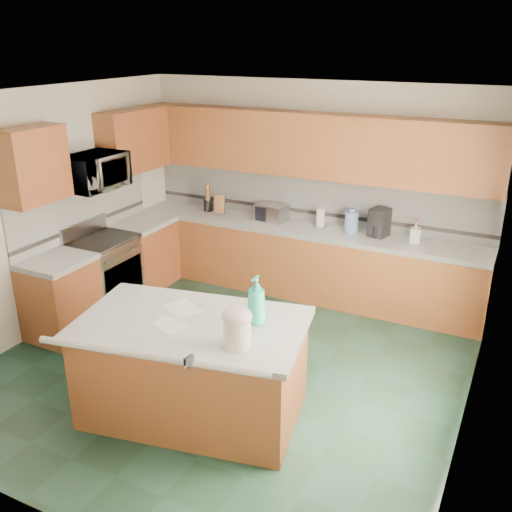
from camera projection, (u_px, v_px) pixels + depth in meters
The scene contains 52 objects.
floor at pixel (228, 365), 5.91m from camera, with size 4.60×4.60×0.00m, color black.
ceiling at pixel (223, 96), 4.93m from camera, with size 4.60×4.60×0.00m, color white.
wall_back at pixel (313, 188), 7.36m from camera, with size 4.60×0.04×2.70m, color silver.
wall_front at pixel (40, 358), 3.48m from camera, with size 4.60×0.04×2.70m, color silver.
wall_left at pixel (45, 212), 6.38m from camera, with size 0.04×4.60×2.70m, color silver.
wall_right at pixel (484, 288), 4.46m from camera, with size 0.04×4.60×2.70m, color silver.
back_base_cab at pixel (302, 263), 7.42m from camera, with size 4.60×0.60×0.86m, color #4E2311.
back_countertop at pixel (303, 229), 7.26m from camera, with size 4.60×0.64×0.06m, color white.
back_upper_cab at pixel (310, 145), 6.99m from camera, with size 4.60×0.33×0.78m, color #4E2311.
back_backsplash at pixel (312, 198), 7.37m from camera, with size 4.60×0.02×0.63m, color silver.
back_accent_band at pixel (312, 212), 7.44m from camera, with size 4.60×0.01×0.05m, color black.
left_base_cab_rear at pixel (144, 256), 7.66m from camera, with size 0.60×0.82×0.86m, color #4E2311.
left_counter_rear at pixel (142, 223), 7.49m from camera, with size 0.64×0.82×0.06m, color white.
left_base_cab_front at pixel (61, 300), 6.38m from camera, with size 0.60×0.72×0.86m, color #4E2311.
left_counter_front at pixel (56, 261), 6.22m from camera, with size 0.64×0.72×0.06m, color white.
left_backsplash at pixel (83, 209), 6.87m from camera, with size 0.02×2.30×0.63m, color silver.
left_accent_band at pixel (85, 225), 6.94m from camera, with size 0.01×2.30×0.05m, color black.
left_upper_cab_rear at pixel (134, 140), 7.28m from camera, with size 0.33×1.09×0.78m, color #4E2311.
left_upper_cab_front at pixel (33, 165), 5.89m from camera, with size 0.33×0.72×0.78m, color #4E2311.
range_body at pixel (105, 276), 7.00m from camera, with size 0.60×0.76×0.88m, color #B7B7BC.
range_oven_door at pixel (124, 283), 6.89m from camera, with size 0.02×0.68×0.55m, color black.
range_cooktop at pixel (101, 240), 6.83m from camera, with size 0.62×0.78×0.04m, color black.
range_handle at pixel (123, 254), 6.74m from camera, with size 0.02×0.02×0.66m, color #B7B7BC.
range_backguard at pixel (83, 228), 6.90m from camera, with size 0.06×0.76×0.18m, color #B7B7BC.
microwave at pixel (94, 172), 6.53m from camera, with size 0.73×0.50×0.41m, color #B7B7BC.
island_base at pixel (193, 371), 5.02m from camera, with size 1.84×1.05×0.86m, color #4E2311.
island_top at pixel (191, 325), 4.86m from camera, with size 1.94×1.15×0.06m, color white.
island_bullnose at pixel (151, 356), 4.38m from camera, with size 0.06×0.06×1.94m, color white.
treat_jar at pixel (237, 333), 4.42m from camera, with size 0.22×0.22×0.23m, color beige.
treat_jar_lid at pixel (237, 316), 4.37m from camera, with size 0.24×0.24×0.15m, color beige.
treat_jar_knob at pixel (237, 310), 4.35m from camera, with size 0.03×0.03×0.08m, color tan.
treat_jar_knob_end_l at pixel (232, 309), 4.37m from camera, with size 0.04×0.04×0.04m, color tan.
treat_jar_knob_end_r at pixel (241, 311), 4.33m from camera, with size 0.04×0.04×0.04m, color tan.
soap_bottle_island at pixel (256, 300), 4.76m from camera, with size 0.16×0.16×0.42m, color #198D76.
paper_sheet_a at pixel (168, 325), 4.79m from camera, with size 0.29×0.22×0.00m, color white.
paper_sheet_b at pixel (183, 308), 5.08m from camera, with size 0.32×0.24×0.00m, color white.
clamp_body at pixel (189, 361), 4.24m from camera, with size 0.03×0.09×0.08m, color black.
clamp_handle at pixel (185, 367), 4.20m from camera, with size 0.01×0.01×0.06m, color black.
knife_block at pixel (220, 205), 7.76m from camera, with size 0.13×0.11×0.25m, color #472814.
utensil_crock at pixel (208, 205), 7.89m from camera, with size 0.12×0.12×0.15m, color black.
utensil_bundle at pixel (208, 192), 7.82m from camera, with size 0.07×0.07×0.22m, color #472814.
toaster_oven at pixel (271, 213), 7.44m from camera, with size 0.39×0.26×0.22m, color #B7B7BC.
toaster_oven_door at pixel (267, 215), 7.34m from camera, with size 0.35×0.01×0.18m, color black.
paper_towel at pixel (320, 218), 7.21m from camera, with size 0.11×0.11×0.24m, color white.
paper_towel_base at pixel (320, 226), 7.25m from camera, with size 0.16×0.16×0.01m, color #B7B7BC.
water_jug at pixel (351, 222), 6.99m from camera, with size 0.16×0.16×0.27m, color #5E84BE.
water_jug_neck at pixel (352, 210), 6.94m from camera, with size 0.08×0.08×0.04m, color #5E84BE.
coffee_maker at pixel (379, 222), 6.86m from camera, with size 0.20×0.22×0.34m, color black.
coffee_carafe at pixel (378, 232), 6.85m from camera, with size 0.14×0.14×0.14m, color black.
soap_bottle_back at pixel (415, 232), 6.66m from camera, with size 0.12×0.12×0.26m, color white.
soap_back_cap at pixel (417, 220), 6.61m from camera, with size 0.02×0.02×0.03m, color red.
window_light_proxy at pixel (480, 278), 4.25m from camera, with size 0.02×1.40×1.10m, color white.
Camera 1 is at (2.53, -4.44, 3.19)m, focal length 40.00 mm.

